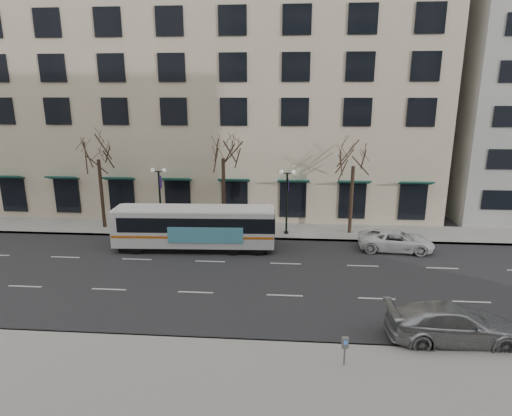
# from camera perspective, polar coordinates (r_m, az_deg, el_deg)

# --- Properties ---
(ground) EXTENTS (160.00, 160.00, 0.00)m
(ground) POSITION_cam_1_polar(r_m,az_deg,el_deg) (26.71, -7.03, -8.93)
(ground) COLOR black
(ground) RESTS_ON ground
(sidewalk_far) EXTENTS (80.00, 4.00, 0.15)m
(sidewalk_far) POSITION_cam_1_polar(r_m,az_deg,el_deg) (34.61, 4.06, -3.09)
(sidewalk_far) COLOR gray
(sidewalk_far) RESTS_ON ground
(building_hotel) EXTENTS (40.00, 20.00, 24.00)m
(building_hotel) POSITION_cam_1_polar(r_m,az_deg,el_deg) (45.49, -4.76, 16.44)
(building_hotel) COLOR #BFAC92
(building_hotel) RESTS_ON ground
(tree_far_left) EXTENTS (3.60, 3.60, 8.34)m
(tree_far_left) POSITION_cam_1_polar(r_m,az_deg,el_deg) (36.25, -20.40, 7.58)
(tree_far_left) COLOR black
(tree_far_left) RESTS_ON ground
(tree_far_mid) EXTENTS (3.60, 3.60, 8.55)m
(tree_far_mid) POSITION_cam_1_polar(r_m,az_deg,el_deg) (33.33, -4.44, 8.25)
(tree_far_mid) COLOR black
(tree_far_mid) RESTS_ON ground
(tree_far_right) EXTENTS (3.60, 3.60, 8.06)m
(tree_far_right) POSITION_cam_1_polar(r_m,az_deg,el_deg) (33.37, 12.94, 7.09)
(tree_far_right) COLOR black
(tree_far_right) RESTS_ON ground
(lamp_post_left) EXTENTS (1.22, 0.45, 5.21)m
(lamp_post_left) POSITION_cam_1_polar(r_m,az_deg,el_deg) (34.55, -12.68, 1.49)
(lamp_post_left) COLOR black
(lamp_post_left) RESTS_ON ground
(lamp_post_right) EXTENTS (1.22, 0.45, 5.21)m
(lamp_post_right) POSITION_cam_1_polar(r_m,az_deg,el_deg) (33.05, 4.15, 1.22)
(lamp_post_right) COLOR black
(lamp_post_right) RESTS_ON ground
(city_bus) EXTENTS (11.44, 3.00, 3.08)m
(city_bus) POSITION_cam_1_polar(r_m,az_deg,el_deg) (30.59, -8.05, -2.48)
(city_bus) COLOR silver
(city_bus) RESTS_ON ground
(silver_car) EXTENTS (5.91, 2.60, 1.69)m
(silver_car) POSITION_cam_1_polar(r_m,az_deg,el_deg) (21.62, 24.74, -13.82)
(silver_car) COLOR #9CA0A4
(silver_car) RESTS_ON ground
(white_pickup) EXTENTS (5.38, 2.79, 1.45)m
(white_pickup) POSITION_cam_1_polar(r_m,az_deg,el_deg) (31.95, 18.13, -4.13)
(white_pickup) COLOR silver
(white_pickup) RESTS_ON ground
(pay_station) EXTENTS (0.28, 0.20, 1.22)m
(pay_station) POSITION_cam_1_polar(r_m,az_deg,el_deg) (18.32, 11.78, -17.45)
(pay_station) COLOR gray
(pay_station) RESTS_ON sidewalk_near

